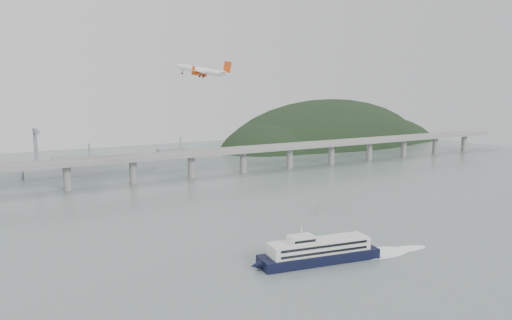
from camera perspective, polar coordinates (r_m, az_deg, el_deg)
ground at (r=248.00m, az=6.44°, el=-9.93°), size 900.00×900.00×0.00m
bridge at (r=417.44m, az=-10.11°, el=0.09°), size 800.00×22.00×23.90m
headland at (r=679.37m, az=9.26°, el=0.22°), size 365.00×155.00×156.00m
ferry at (r=228.72m, az=7.22°, el=-10.32°), size 91.60×25.95×17.33m
airliner at (r=311.15m, az=-6.16°, el=10.13°), size 30.02×31.82×10.18m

